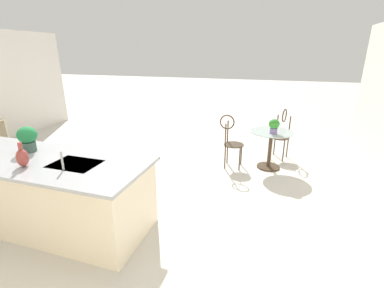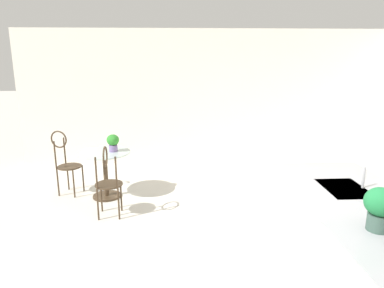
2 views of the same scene
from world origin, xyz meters
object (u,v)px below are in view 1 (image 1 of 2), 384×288
(chair_by_island, at_px, (281,132))
(chair_near_window, at_px, (231,139))
(bistro_table, at_px, (270,146))
(vase_on_counter, at_px, (22,157))
(potted_plant_counter_near, at_px, (28,137))
(potted_plant_on_table, at_px, (274,125))

(chair_by_island, bearing_deg, chair_near_window, 41.84)
(bistro_table, height_order, vase_on_counter, vase_on_counter)
(chair_near_window, relative_size, chair_by_island, 1.00)
(potted_plant_counter_near, bearing_deg, potted_plant_on_table, -140.91)
(potted_plant_counter_near, relative_size, vase_on_counter, 1.16)
(bistro_table, relative_size, potted_plant_on_table, 2.96)
(potted_plant_on_table, xyz_separation_m, vase_on_counter, (2.67, 2.86, 0.14))
(chair_near_window, distance_m, potted_plant_counter_near, 3.35)
(chair_near_window, xyz_separation_m, chair_by_island, (-0.92, -0.83, 0.00))
(chair_near_window, bearing_deg, chair_by_island, -138.16)
(bistro_table, bearing_deg, chair_near_window, 13.19)
(chair_near_window, height_order, vase_on_counter, vase_on_counter)
(chair_near_window, bearing_deg, potted_plant_counter_near, 46.99)
(bistro_table, bearing_deg, vase_on_counter, 48.60)
(potted_plant_on_table, bearing_deg, potted_plant_counter_near, 39.09)
(chair_by_island, relative_size, vase_on_counter, 3.62)
(bistro_table, relative_size, potted_plant_counter_near, 2.39)
(bistro_table, relative_size, vase_on_counter, 2.78)
(vase_on_counter, bearing_deg, potted_plant_counter_near, -49.02)
(potted_plant_on_table, bearing_deg, bistro_table, -76.67)
(bistro_table, xyz_separation_m, vase_on_counter, (2.64, 2.99, 0.58))
(bistro_table, distance_m, potted_plant_counter_near, 4.01)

